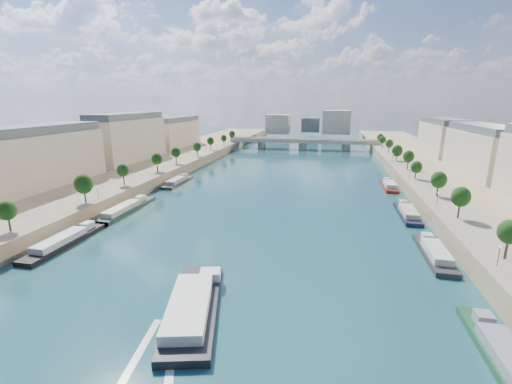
% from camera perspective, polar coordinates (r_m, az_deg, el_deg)
% --- Properties ---
extents(ground, '(700.00, 700.00, 0.00)m').
position_cam_1_polar(ground, '(129.91, 2.91, -1.09)').
color(ground, '#0D2D39').
rests_on(ground, ground).
extents(quay_left, '(44.00, 520.00, 5.00)m').
position_cam_1_polar(quay_left, '(157.26, -23.95, 1.40)').
color(quay_left, '#9E8460').
rests_on(quay_left, ground).
extents(quay_right, '(44.00, 520.00, 5.00)m').
position_cam_1_polar(quay_right, '(138.01, 33.92, -1.65)').
color(quay_right, '#9E8460').
rests_on(quay_right, ground).
extents(pave_left, '(14.00, 520.00, 0.10)m').
position_cam_1_polar(pave_left, '(148.46, -19.34, 2.12)').
color(pave_left, gray).
rests_on(pave_left, quay_left).
extents(pave_right, '(14.00, 520.00, 0.10)m').
position_cam_1_polar(pave_right, '(132.44, 28.07, -0.30)').
color(pave_right, gray).
rests_on(pave_right, quay_right).
extents(trees_left, '(4.80, 268.80, 8.26)m').
position_cam_1_polar(trees_left, '(148.08, -18.46, 4.31)').
color(trees_left, '#382B1E').
rests_on(trees_left, ground).
extents(trees_right, '(4.80, 268.80, 8.26)m').
position_cam_1_polar(trees_right, '(140.20, 26.49, 2.94)').
color(trees_right, '#382B1E').
rests_on(trees_right, ground).
extents(lamps_left, '(0.36, 200.36, 4.28)m').
position_cam_1_polar(lamps_left, '(137.27, -19.97, 2.24)').
color(lamps_left, black).
rests_on(lamps_left, ground).
extents(lamps_right, '(0.36, 200.36, 4.28)m').
position_cam_1_polar(lamps_right, '(135.36, 25.84, 1.46)').
color(lamps_right, black).
rests_on(lamps_right, ground).
extents(buildings_left, '(16.00, 226.00, 23.20)m').
position_cam_1_polar(buildings_left, '(172.19, -25.66, 7.02)').
color(buildings_left, beige).
rests_on(buildings_left, ground).
extents(skyline, '(79.00, 42.00, 22.00)m').
position_cam_1_polar(skyline, '(343.86, 9.52, 11.23)').
color(skyline, beige).
rests_on(skyline, ground).
extents(bridge, '(112.00, 12.00, 8.15)m').
position_cam_1_polar(bridge, '(264.95, 7.85, 8.15)').
color(bridge, '#C1B79E').
rests_on(bridge, ground).
extents(tour_barge, '(14.94, 29.40, 3.84)m').
position_cam_1_polar(tour_barge, '(64.33, -10.37, -18.08)').
color(tour_barge, black).
rests_on(tour_barge, ground).
extents(wake, '(14.05, 25.93, 0.04)m').
position_cam_1_polar(wake, '(53.36, -17.94, -28.15)').
color(wake, silver).
rests_on(wake, ground).
extents(moored_barges_left, '(5.00, 159.81, 3.60)m').
position_cam_1_polar(moored_barges_left, '(102.32, -28.82, -7.02)').
color(moored_barges_left, '#1B263D').
rests_on(moored_barges_left, ground).
extents(moored_barges_right, '(5.00, 164.63, 3.60)m').
position_cam_1_polar(moored_barges_right, '(89.63, 28.14, -9.95)').
color(moored_barges_right, black).
rests_on(moored_barges_right, ground).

